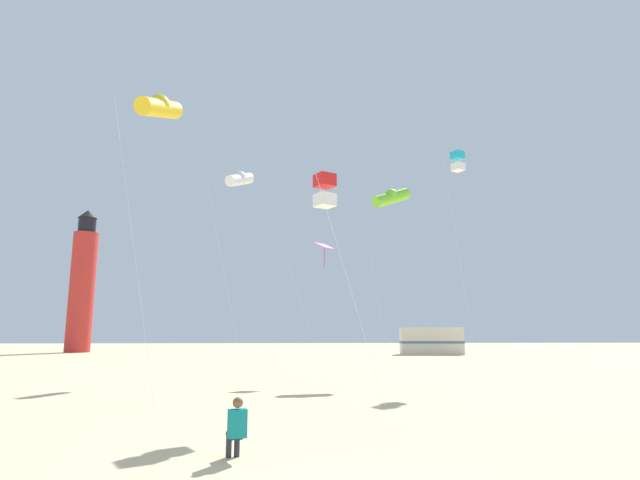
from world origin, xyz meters
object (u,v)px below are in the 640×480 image
kite_flyer_standing (236,426)px  kite_box_scarlet (325,191)px  kite_tube_gold (160,107)px  rv_van_cream (431,341)px  kite_diamond_magenta (323,250)px  kite_tube_white (240,179)px  kite_box_cyan (458,162)px  lighthouse_distant (82,284)px  kite_tube_lime (391,197)px

kite_flyer_standing → kite_box_scarlet: kite_box_scarlet is taller
kite_tube_gold → rv_van_cream: bearing=61.0°
kite_tube_gold → rv_van_cream: kite_tube_gold is taller
kite_box_scarlet → rv_van_cream: (13.52, 37.30, -5.75)m
kite_tube_gold → kite_diamond_magenta: kite_tube_gold is taller
kite_tube_gold → kite_flyer_standing: bearing=-63.8°
rv_van_cream → kite_flyer_standing: bearing=-104.9°
kite_tube_white → kite_box_cyan: 13.13m
rv_van_cream → kite_box_cyan: bearing=-96.3°
lighthouse_distant → kite_box_scarlet: bearing=-60.0°
kite_tube_lime → kite_box_scarlet: bearing=-111.2°
kite_diamond_magenta → rv_van_cream: (12.97, 26.81, -5.34)m
kite_flyer_standing → kite_tube_gold: size_ratio=0.10×
kite_flyer_standing → kite_diamond_magenta: 18.35m
kite_tube_lime → kite_diamond_magenta: (-4.09, -1.47, -3.41)m
kite_box_scarlet → kite_tube_white: kite_tube_white is taller
kite_tube_gold → kite_tube_white: bearing=81.6°
kite_tube_white → kite_diamond_magenta: bearing=-34.6°
kite_box_scarlet → kite_tube_white: size_ratio=0.62×
kite_tube_gold → kite_diamond_magenta: (6.76, 8.76, -4.10)m
kite_box_scarlet → lighthouse_distant: size_ratio=0.46×
kite_tube_white → kite_tube_gold: bearing=-98.4°
kite_tube_white → lighthouse_distant: lighthouse_distant is taller
kite_box_cyan → rv_van_cream: bearing=78.9°
kite_box_scarlet → lighthouse_distant: 51.67m
lighthouse_distant → kite_tube_white: bearing=-55.2°
kite_tube_lime → lighthouse_distant: lighthouse_distant is taller
kite_tube_gold → kite_diamond_magenta: 11.80m
kite_tube_gold → kite_tube_lime: bearing=43.3°
kite_flyer_standing → kite_tube_white: kite_tube_white is taller
kite_flyer_standing → lighthouse_distant: (-23.73, 51.34, 7.22)m
kite_box_scarlet → kite_tube_white: bearing=107.6°
kite_box_scarlet → kite_tube_lime: size_ratio=0.71×
kite_box_cyan → rv_van_cream: kite_box_cyan is taller
kite_diamond_magenta → kite_flyer_standing: bearing=-98.9°
rv_van_cream → kite_box_scarlet: bearing=-105.2°
kite_tube_gold → kite_box_cyan: size_ratio=0.91×
kite_tube_white → rv_van_cream: (17.94, 23.39, -10.32)m
kite_tube_lime → lighthouse_distant: bearing=132.9°
kite_box_scarlet → kite_tube_lime: bearing=68.8°
kite_box_scarlet → kite_flyer_standing: bearing=-107.7°
kite_flyer_standing → lighthouse_distant: 57.02m
kite_diamond_magenta → lighthouse_distant: bearing=127.6°
kite_tube_gold → kite_box_cyan: bearing=32.2°
kite_tube_white → kite_box_scarlet: bearing=-72.4°
kite_tube_gold → kite_tube_lime: 14.93m
kite_tube_gold → kite_box_scarlet: bearing=-15.5°
lighthouse_distant → kite_tube_gold: bearing=-65.5°
kite_tube_white → lighthouse_distant: bearing=124.8°
kite_tube_lime → rv_van_cream: bearing=70.7°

